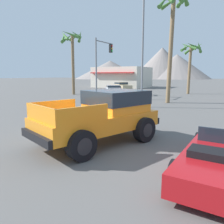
{
  "coord_description": "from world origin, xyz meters",
  "views": [
    {
      "loc": [
        4.28,
        -6.18,
        2.41
      ],
      "look_at": [
        -0.01,
        1.09,
        0.98
      ],
      "focal_mm": 35.0,
      "sensor_mm": 36.0,
      "label": 1
    }
  ],
  "objects_px": {
    "parked_car_silver": "(113,89)",
    "palm_tree_leaning": "(172,21)",
    "parked_car_tan": "(121,86)",
    "palm_tree_tall": "(72,46)",
    "palm_tree_short": "(191,55)",
    "street_lamp_post": "(143,38)",
    "traffic_light_main": "(103,58)",
    "orange_pickup_truck": "(105,113)"
  },
  "relations": [
    {
      "from": "parked_car_silver",
      "to": "parked_car_tan",
      "type": "xyz_separation_m",
      "value": [
        -2.84,
        7.67,
        0.07
      ]
    },
    {
      "from": "traffic_light_main",
      "to": "palm_tree_tall",
      "type": "distance_m",
      "value": 5.89
    },
    {
      "from": "parked_car_silver",
      "to": "traffic_light_main",
      "type": "xyz_separation_m",
      "value": [
        1.91,
        -5.43,
        3.62
      ]
    },
    {
      "from": "palm_tree_leaning",
      "to": "palm_tree_tall",
      "type": "bearing_deg",
      "value": 170.66
    },
    {
      "from": "parked_car_tan",
      "to": "orange_pickup_truck",
      "type": "bearing_deg",
      "value": 62.14
    },
    {
      "from": "street_lamp_post",
      "to": "palm_tree_tall",
      "type": "bearing_deg",
      "value": 153.61
    },
    {
      "from": "orange_pickup_truck",
      "to": "parked_car_tan",
      "type": "bearing_deg",
      "value": 134.79
    },
    {
      "from": "parked_car_silver",
      "to": "palm_tree_tall",
      "type": "distance_m",
      "value": 7.49
    },
    {
      "from": "parked_car_tan",
      "to": "traffic_light_main",
      "type": "xyz_separation_m",
      "value": [
        4.76,
        -13.1,
        3.55
      ]
    },
    {
      "from": "street_lamp_post",
      "to": "palm_tree_tall",
      "type": "height_order",
      "value": "street_lamp_post"
    },
    {
      "from": "parked_car_tan",
      "to": "palm_tree_tall",
      "type": "bearing_deg",
      "value": 31.75
    },
    {
      "from": "parked_car_silver",
      "to": "parked_car_tan",
      "type": "relative_size",
      "value": 0.98
    },
    {
      "from": "parked_car_silver",
      "to": "palm_tree_leaning",
      "type": "xyz_separation_m",
      "value": [
        9.22,
        -6.06,
        6.32
      ]
    },
    {
      "from": "street_lamp_post",
      "to": "palm_tree_short",
      "type": "height_order",
      "value": "street_lamp_post"
    },
    {
      "from": "orange_pickup_truck",
      "to": "parked_car_silver",
      "type": "distance_m",
      "value": 21.31
    },
    {
      "from": "palm_tree_short",
      "to": "palm_tree_leaning",
      "type": "height_order",
      "value": "palm_tree_leaning"
    },
    {
      "from": "traffic_light_main",
      "to": "palm_tree_short",
      "type": "distance_m",
      "value": 12.13
    },
    {
      "from": "palm_tree_short",
      "to": "street_lamp_post",
      "type": "bearing_deg",
      "value": -92.41
    },
    {
      "from": "orange_pickup_truck",
      "to": "parked_car_tan",
      "type": "height_order",
      "value": "orange_pickup_truck"
    },
    {
      "from": "parked_car_tan",
      "to": "palm_tree_leaning",
      "type": "bearing_deg",
      "value": 76.51
    },
    {
      "from": "palm_tree_short",
      "to": "palm_tree_leaning",
      "type": "xyz_separation_m",
      "value": [
        0.39,
        -10.56,
        1.91
      ]
    },
    {
      "from": "street_lamp_post",
      "to": "palm_tree_leaning",
      "type": "bearing_deg",
      "value": 75.11
    },
    {
      "from": "traffic_light_main",
      "to": "palm_tree_short",
      "type": "bearing_deg",
      "value": -34.84
    },
    {
      "from": "parked_car_silver",
      "to": "street_lamp_post",
      "type": "height_order",
      "value": "street_lamp_post"
    },
    {
      "from": "parked_car_tan",
      "to": "traffic_light_main",
      "type": "height_order",
      "value": "traffic_light_main"
    },
    {
      "from": "street_lamp_post",
      "to": "palm_tree_short",
      "type": "bearing_deg",
      "value": 87.59
    },
    {
      "from": "orange_pickup_truck",
      "to": "street_lamp_post",
      "type": "distance_m",
      "value": 9.88
    },
    {
      "from": "orange_pickup_truck",
      "to": "parked_car_tan",
      "type": "distance_m",
      "value": 29.41
    },
    {
      "from": "parked_car_silver",
      "to": "palm_tree_leaning",
      "type": "height_order",
      "value": "palm_tree_leaning"
    },
    {
      "from": "orange_pickup_truck",
      "to": "street_lamp_post",
      "type": "bearing_deg",
      "value": 122.31
    },
    {
      "from": "palm_tree_tall",
      "to": "parked_car_tan",
      "type": "bearing_deg",
      "value": 86.56
    },
    {
      "from": "traffic_light_main",
      "to": "palm_tree_tall",
      "type": "height_order",
      "value": "palm_tree_tall"
    },
    {
      "from": "parked_car_silver",
      "to": "traffic_light_main",
      "type": "relative_size",
      "value": 0.76
    },
    {
      "from": "palm_tree_tall",
      "to": "palm_tree_leaning",
      "type": "bearing_deg",
      "value": -9.34
    },
    {
      "from": "parked_car_silver",
      "to": "palm_tree_leaning",
      "type": "bearing_deg",
      "value": -71.15
    },
    {
      "from": "street_lamp_post",
      "to": "traffic_light_main",
      "type": "bearing_deg",
      "value": 145.32
    },
    {
      "from": "palm_tree_tall",
      "to": "palm_tree_leaning",
      "type": "height_order",
      "value": "palm_tree_leaning"
    },
    {
      "from": "parked_car_tan",
      "to": "palm_tree_short",
      "type": "bearing_deg",
      "value": 110.01
    },
    {
      "from": "parked_car_tan",
      "to": "palm_tree_leaning",
      "type": "distance_m",
      "value": 19.31
    },
    {
      "from": "parked_car_tan",
      "to": "street_lamp_post",
      "type": "distance_m",
      "value": 21.14
    },
    {
      "from": "palm_tree_tall",
      "to": "palm_tree_short",
      "type": "bearing_deg",
      "value": 34.37
    },
    {
      "from": "parked_car_silver",
      "to": "palm_tree_short",
      "type": "bearing_deg",
      "value": -10.83
    }
  ]
}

